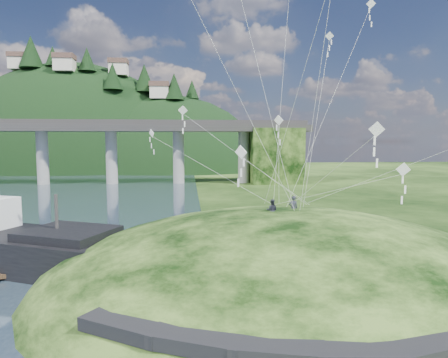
{
  "coord_description": "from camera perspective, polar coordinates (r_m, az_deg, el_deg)",
  "views": [
    {
      "loc": [
        1.22,
        -24.75,
        9.91
      ],
      "look_at": [
        4.0,
        6.0,
        7.0
      ],
      "focal_mm": 32.0,
      "sensor_mm": 36.0,
      "label": 1
    }
  ],
  "objects": [
    {
      "name": "wooden_dock",
      "position": [
        33.77,
        -20.43,
        -11.36
      ],
      "size": [
        11.97,
        5.87,
        0.86
      ],
      "color": "#322114",
      "rests_on": "ground"
    },
    {
      "name": "bridge",
      "position": [
        98.77,
        -21.52,
        4.89
      ],
      "size": [
        160.0,
        11.0,
        15.0
      ],
      "color": "#2D2B2B",
      "rests_on": "ground"
    },
    {
      "name": "footpath",
      "position": [
        18.03,
        16.74,
        -20.56
      ],
      "size": [
        22.29,
        5.84,
        0.83
      ],
      "color": "black",
      "rests_on": "ground"
    },
    {
      "name": "far_ridge",
      "position": [
        154.57,
        -21.98,
        -1.46
      ],
      "size": [
        153.0,
        70.0,
        94.5
      ],
      "color": "black",
      "rests_on": "ground"
    },
    {
      "name": "grass_hill",
      "position": [
        29.86,
        8.76,
        -17.15
      ],
      "size": [
        36.0,
        32.0,
        13.0
      ],
      "color": "black",
      "rests_on": "ground"
    },
    {
      "name": "ground",
      "position": [
        26.68,
        -7.74,
        -16.46
      ],
      "size": [
        320.0,
        320.0,
        0.0
      ],
      "primitive_type": "plane",
      "color": "black",
      "rests_on": "ground"
    },
    {
      "name": "kite_flyers",
      "position": [
        29.38,
        8.17,
        -2.67
      ],
      "size": [
        2.69,
        1.78,
        1.87
      ],
      "color": "#282A36",
      "rests_on": "ground"
    },
    {
      "name": "kite_swarm",
      "position": [
        28.49,
        9.73,
        18.08
      ],
      "size": [
        20.02,
        17.23,
        19.7
      ],
      "color": "silver",
      "rests_on": "ground"
    }
  ]
}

